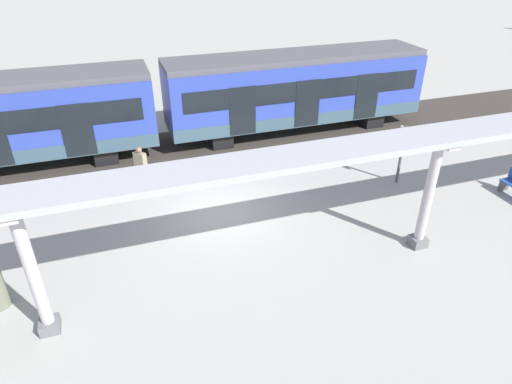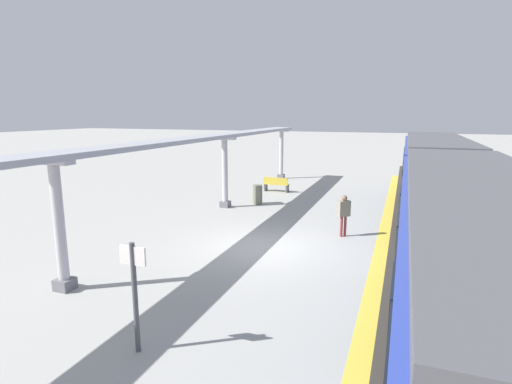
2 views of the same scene
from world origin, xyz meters
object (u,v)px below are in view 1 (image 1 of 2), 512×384
at_px(canopy_pillar_third, 428,195).
at_px(canopy_pillar_second, 32,272).
at_px(train_far_carriage, 295,91).
at_px(platform_info_sign, 402,149).
at_px(passenger_waiting_near_edge, 141,162).

bearing_deg(canopy_pillar_third, canopy_pillar_second, -90.00).
distance_m(train_far_carriage, canopy_pillar_second, 13.77).
distance_m(train_far_carriage, platform_info_sign, 6.12).
bearing_deg(train_far_carriage, canopy_pillar_second, -47.02).
distance_m(canopy_pillar_second, canopy_pillar_third, 10.04).
bearing_deg(canopy_pillar_second, canopy_pillar_third, 90.00).
height_order(canopy_pillar_second, passenger_waiting_near_edge, canopy_pillar_second).
bearing_deg(canopy_pillar_second, train_far_carriage, 132.98).
distance_m(train_far_carriage, canopy_pillar_third, 9.39).
relative_size(canopy_pillar_third, platform_info_sign, 1.56).
relative_size(canopy_pillar_third, passenger_waiting_near_edge, 2.17).
bearing_deg(passenger_waiting_near_edge, canopy_pillar_third, 49.62).
bearing_deg(canopy_pillar_second, platform_info_sign, 106.69).
relative_size(train_far_carriage, canopy_pillar_second, 3.36).
height_order(canopy_pillar_second, canopy_pillar_third, same).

